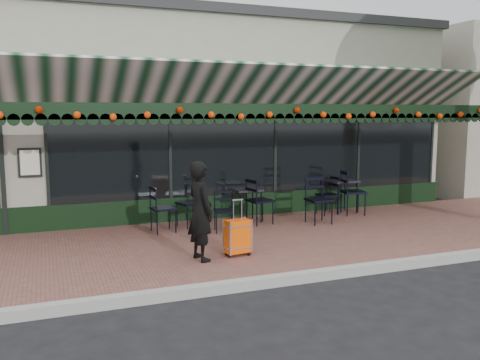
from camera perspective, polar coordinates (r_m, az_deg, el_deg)
name	(u,v)px	position (r m, az deg, el deg)	size (l,w,h in m)	color
ground	(302,280)	(7.62, 6.94, -11.10)	(80.00, 80.00, 0.00)	black
sidewalk	(250,243)	(9.34, 1.16, -7.06)	(18.00, 4.00, 0.15)	brown
curb	(304,277)	(7.53, 7.24, -10.74)	(18.00, 0.16, 0.15)	#9E9E99
restaurant_building	(173,118)	(14.60, -7.55, 6.88)	(12.00, 9.60, 4.50)	gray
woman	(200,211)	(7.87, -4.47, -3.48)	(0.57, 0.37, 1.55)	black
suitcase	(238,237)	(8.19, -0.27, -6.41)	(0.43, 0.29, 0.91)	#FF5508
cafe_table_a	(342,183)	(11.90, 11.36, -0.35)	(0.61, 0.61, 0.75)	black
cafe_table_b	(247,192)	(10.69, 0.74, -1.35)	(0.56, 0.56, 0.70)	black
chair_a_left	(328,195)	(11.62, 9.81, -1.70)	(0.43, 0.43, 0.86)	black
chair_a_right	(353,192)	(11.70, 12.59, -1.36)	(0.50, 0.50, 1.00)	black
chair_a_front	(319,200)	(10.62, 8.85, -2.27)	(0.48, 0.48, 0.97)	black
chair_b_left	(190,203)	(10.27, -5.63, -2.64)	(0.47, 0.47, 0.94)	black
chair_b_right	(260,201)	(10.47, 2.24, -2.37)	(0.48, 0.48, 0.95)	black
chair_b_front	(224,211)	(9.77, -1.81, -3.54)	(0.40, 0.40, 0.80)	black
chair_solo	(163,209)	(9.86, -8.63, -3.22)	(0.45, 0.45, 0.90)	black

